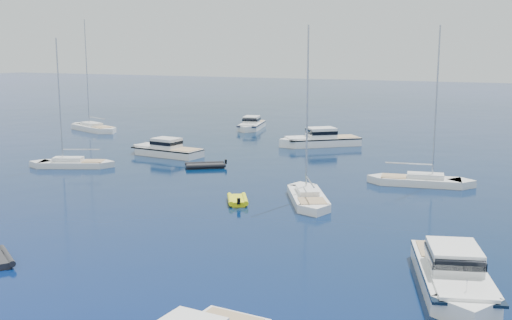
# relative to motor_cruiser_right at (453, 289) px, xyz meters

# --- Properties ---
(ground) EXTENTS (400.00, 400.00, 0.00)m
(ground) POSITION_rel_motor_cruiser_right_xyz_m (-21.52, -7.74, 0.00)
(ground) COLOR navy
(ground) RESTS_ON ground
(motor_cruiser_right) EXTENTS (6.02, 10.88, 2.73)m
(motor_cruiser_right) POSITION_rel_motor_cruiser_right_xyz_m (0.00, 0.00, 0.00)
(motor_cruiser_right) COLOR white
(motor_cruiser_right) RESTS_ON ground
(motor_cruiser_centre) EXTENTS (9.76, 3.91, 2.50)m
(motor_cruiser_centre) POSITION_rel_motor_cruiser_right_xyz_m (-33.88, 26.62, 0.00)
(motor_cruiser_centre) COLOR silver
(motor_cruiser_centre) RESTS_ON ground
(motor_cruiser_distant) EXTENTS (10.39, 9.32, 2.82)m
(motor_cruiser_distant) POSITION_rel_motor_cruiser_right_xyz_m (-20.60, 40.23, 0.00)
(motor_cruiser_distant) COLOR white
(motor_cruiser_distant) RESTS_ON ground
(motor_cruiser_horizon) EXTENTS (4.75, 9.53, 2.40)m
(motor_cruiser_horizon) POSITION_rel_motor_cruiser_right_xyz_m (-34.67, 50.84, 0.00)
(motor_cruiser_horizon) COLOR white
(motor_cruiser_horizon) RESTS_ON ground
(sailboat_mid_r) EXTENTS (6.63, 9.54, 13.95)m
(sailboat_mid_r) POSITION_rel_motor_cruiser_right_xyz_m (-12.50, 13.53, 0.00)
(sailboat_mid_r) COLOR white
(sailboat_mid_r) RESTS_ON ground
(sailboat_mid_l) EXTENTS (9.14, 5.69, 13.16)m
(sailboat_mid_l) POSITION_rel_motor_cruiser_right_xyz_m (-38.71, 17.07, 0.00)
(sailboat_mid_l) COLOR silver
(sailboat_mid_l) RESTS_ON ground
(sailboat_centre) EXTENTS (9.87, 4.06, 14.10)m
(sailboat_centre) POSITION_rel_motor_cruiser_right_xyz_m (-5.61, 23.21, 0.00)
(sailboat_centre) COLOR silver
(sailboat_centre) RESTS_ON ground
(sailboat_far_l) EXTENTS (11.30, 6.75, 16.21)m
(sailboat_far_l) POSITION_rel_motor_cruiser_right_xyz_m (-54.59, 39.92, 0.00)
(sailboat_far_l) COLOR white
(sailboat_far_l) RESTS_ON ground
(tender_yellow) EXTENTS (3.10, 3.62, 0.95)m
(tender_yellow) POSITION_rel_motor_cruiser_right_xyz_m (-17.31, 11.00, 0.00)
(tender_yellow) COLOR yellow
(tender_yellow) RESTS_ON ground
(tender_grey_far) EXTENTS (4.64, 4.15, 0.95)m
(tender_grey_far) POSITION_rel_motor_cruiser_right_xyz_m (-26.46, 22.34, 0.00)
(tender_grey_far) COLOR black
(tender_grey_far) RESTS_ON ground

